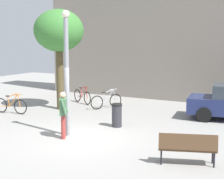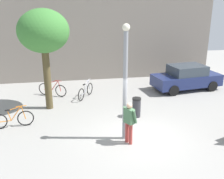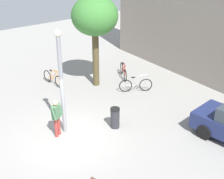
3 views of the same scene
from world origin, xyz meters
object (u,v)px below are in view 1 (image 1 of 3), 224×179
at_px(lamppost, 67,68).
at_px(plaza_tree, 59,32).
at_px(bicycle_red, 82,96).
at_px(bicycle_orange, 11,105).
at_px(trash_bin, 117,115).
at_px(bicycle_silver, 106,101).
at_px(person_by_lamppost, 63,112).
at_px(park_bench, 188,146).

distance_m(lamppost, plaza_tree, 5.06).
relative_size(bicycle_red, bicycle_orange, 0.91).
relative_size(lamppost, trash_bin, 4.75).
relative_size(plaza_tree, bicycle_silver, 3.14).
bearing_deg(trash_bin, person_by_lamppost, -111.69).
xyz_separation_m(plaza_tree, bicycle_orange, (-1.45, -1.96, -3.47)).
relative_size(plaza_tree, trash_bin, 5.24).
relative_size(person_by_lamppost, plaza_tree, 0.34).
xyz_separation_m(park_bench, bicycle_red, (-7.75, 6.50, -0.16)).
relative_size(person_by_lamppost, park_bench, 1.00).
bearing_deg(trash_bin, plaza_tree, 156.61).
xyz_separation_m(lamppost, bicycle_orange, (-4.58, 1.77, -2.09)).
relative_size(bicycle_orange, trash_bin, 1.90).
xyz_separation_m(park_bench, bicycle_orange, (-9.28, 2.66, -0.16)).
relative_size(bicycle_silver, bicycle_orange, 0.88).
bearing_deg(bicycle_red, trash_bin, -42.19).
bearing_deg(person_by_lamppost, bicycle_silver, 103.10).
bearing_deg(park_bench, bicycle_red, 140.00).
bearing_deg(bicycle_orange, person_by_lamppost, -24.85).
xyz_separation_m(bicycle_orange, trash_bin, (5.59, 0.16, 0.09)).
xyz_separation_m(person_by_lamppost, bicycle_silver, (-1.25, 5.37, -0.58)).
distance_m(park_bench, bicycle_red, 10.12).
bearing_deg(bicycle_silver, lamppost, -76.92).
bearing_deg(bicycle_red, bicycle_silver, -18.63).
bearing_deg(bicycle_orange, trash_bin, 1.69).
xyz_separation_m(person_by_lamppost, trash_bin, (0.93, 2.33, -0.49)).
bearing_deg(bicycle_red, bicycle_orange, -111.73).
distance_m(plaza_tree, bicycle_silver, 4.18).
relative_size(park_bench, plaza_tree, 0.34).
xyz_separation_m(plaza_tree, bicycle_red, (0.08, 1.89, -3.47)).
distance_m(lamppost, park_bench, 5.16).
distance_m(lamppost, trash_bin, 2.97).
bearing_deg(bicycle_orange, bicycle_red, 68.27).
height_order(park_bench, bicycle_red, bicycle_red).
height_order(plaza_tree, bicycle_orange, plaza_tree).
height_order(bicycle_silver, bicycle_red, same).
xyz_separation_m(plaza_tree, trash_bin, (4.14, -1.79, -3.37)).
height_order(person_by_lamppost, trash_bin, person_by_lamppost).
xyz_separation_m(person_by_lamppost, bicycle_red, (-3.14, 6.01, -0.58)).
bearing_deg(bicycle_silver, plaza_tree, -147.50).
distance_m(person_by_lamppost, trash_bin, 2.55).
bearing_deg(park_bench, person_by_lamppost, 173.91).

